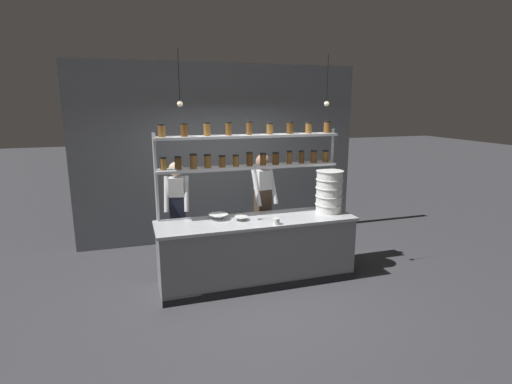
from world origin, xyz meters
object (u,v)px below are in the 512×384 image
at_px(spice_shelf_unit, 250,155).
at_px(prep_bowl_center_front, 218,217).
at_px(chef_left, 177,209).
at_px(serving_cup_front, 277,221).
at_px(prep_bowl_near_left, 241,218).
at_px(chef_center, 263,201).
at_px(container_stack, 329,191).

distance_m(spice_shelf_unit, prep_bowl_center_front, 0.97).
bearing_deg(chef_left, serving_cup_front, -31.94).
bearing_deg(prep_bowl_near_left, serving_cup_front, -39.01).
relative_size(spice_shelf_unit, chef_left, 1.61).
relative_size(spice_shelf_unit, prep_bowl_center_front, 9.93).
distance_m(chef_left, serving_cup_front, 1.60).
bearing_deg(chef_center, chef_left, 159.96).
height_order(chef_center, serving_cup_front, chef_center).
bearing_deg(prep_bowl_center_front, spice_shelf_unit, 18.08).
bearing_deg(prep_bowl_center_front, chef_left, 126.89).
height_order(spice_shelf_unit, container_stack, spice_shelf_unit).
distance_m(container_stack, prep_bowl_near_left, 1.37).
bearing_deg(chef_center, container_stack, -46.24).
distance_m(chef_center, container_stack, 1.03).
relative_size(container_stack, prep_bowl_near_left, 3.21).
bearing_deg(serving_cup_front, chef_center, 82.57).
xyz_separation_m(container_stack, serving_cup_front, (-0.94, -0.34, -0.27)).
relative_size(chef_center, container_stack, 2.82).
relative_size(chef_center, prep_bowl_near_left, 9.03).
relative_size(chef_left, chef_center, 0.95).
height_order(chef_left, prep_bowl_near_left, chef_left).
bearing_deg(prep_bowl_near_left, container_stack, 0.68).
relative_size(chef_center, serving_cup_front, 20.62).
bearing_deg(prep_bowl_near_left, spice_shelf_unit, 54.78).
bearing_deg(prep_bowl_near_left, prep_bowl_center_front, 153.58).
bearing_deg(container_stack, chef_center, 145.16).
relative_size(chef_left, serving_cup_front, 19.59).
xyz_separation_m(chef_center, serving_cup_front, (-0.12, -0.91, -0.05)).
distance_m(prep_bowl_center_front, serving_cup_front, 0.82).
height_order(spice_shelf_unit, prep_bowl_near_left, spice_shelf_unit).
height_order(spice_shelf_unit, chef_left, spice_shelf_unit).
relative_size(prep_bowl_near_left, serving_cup_front, 2.28).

